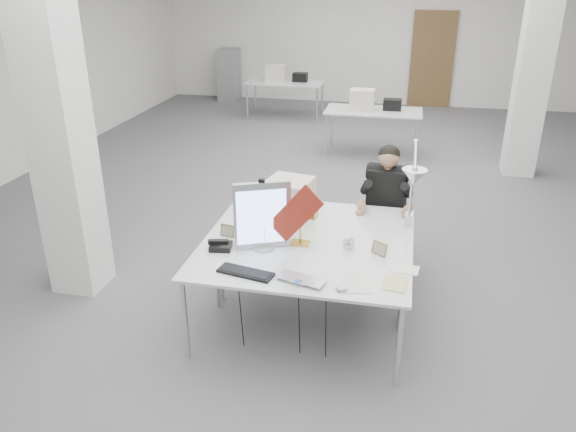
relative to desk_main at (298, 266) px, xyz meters
name	(u,v)px	position (x,y,z in m)	size (l,w,h in m)	color
room_shell	(346,85)	(0.04, 2.63, 0.95)	(10.04, 14.04, 3.24)	#535255
desk_main	(298,266)	(0.00, 0.00, 0.00)	(1.80, 0.90, 0.03)	silver
desk_second	(317,221)	(0.00, 0.90, 0.00)	(1.80, 0.90, 0.03)	silver
bg_desk_a	(374,111)	(0.20, 5.50, 0.00)	(1.60, 0.80, 0.03)	silver
bg_desk_b	(285,82)	(-1.80, 7.70, 0.00)	(1.60, 0.80, 0.03)	silver
filing_cabinet	(229,75)	(-3.50, 9.15, -0.14)	(0.45, 0.55, 1.20)	gray
office_chair	(384,218)	(0.61, 1.55, -0.20)	(0.53, 0.53, 1.08)	black
seated_person	(387,188)	(0.61, 1.50, 0.16)	(0.50, 0.62, 0.93)	black
monitor	(262,216)	(-0.35, 0.23, 0.31)	(0.48, 0.05, 0.59)	#A1A1A6
pennant	(296,214)	(-0.06, 0.19, 0.37)	(0.52, 0.01, 0.22)	maroon
keyboard	(246,273)	(-0.37, -0.23, 0.02)	(0.45, 0.15, 0.02)	black
laptop	(298,283)	(0.06, -0.31, 0.03)	(0.37, 0.24, 0.03)	silver
mouse	(341,289)	(0.39, -0.33, 0.03)	(0.09, 0.06, 0.04)	#B3B4B8
bankers_lamp	(300,226)	(-0.05, 0.37, 0.18)	(0.30, 0.12, 0.34)	gold
desk_phone	(221,246)	(-0.69, 0.13, 0.04)	(0.18, 0.16, 0.05)	black
picture_frame_left	(228,231)	(-0.71, 0.38, 0.07)	(0.14, 0.01, 0.11)	olive
picture_frame_right	(379,249)	(0.62, 0.31, 0.07)	(0.14, 0.01, 0.11)	#A47446
desk_clock	(349,243)	(0.36, 0.37, 0.06)	(0.10, 0.10, 0.03)	silver
paper_stack_a	(354,282)	(0.47, -0.19, 0.02)	(0.22, 0.31, 0.01)	silver
paper_stack_b	(395,283)	(0.77, -0.14, 0.02)	(0.18, 0.25, 0.01)	#D5C47F
paper_stack_c	(404,269)	(0.84, 0.10, 0.02)	(0.22, 0.15, 0.01)	white
beige_monitor	(289,199)	(-0.27, 0.90, 0.20)	(0.40, 0.38, 0.38)	beige
architect_lamp	(412,194)	(0.85, 0.69, 0.42)	(0.22, 0.64, 0.82)	silver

